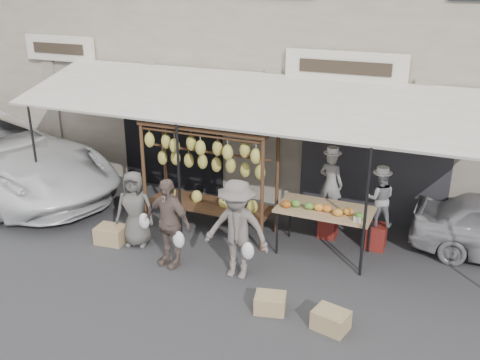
# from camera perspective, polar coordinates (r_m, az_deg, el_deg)

# --- Properties ---
(ground_plane) EXTENTS (90.00, 90.00, 0.00)m
(ground_plane) POSITION_cam_1_polar(r_m,az_deg,el_deg) (9.31, -4.33, -10.24)
(ground_plane) COLOR #2D2D30
(shophouse) EXTENTS (24.00, 6.15, 7.30)m
(shophouse) POSITION_cam_1_polar(r_m,az_deg,el_deg) (14.05, 8.09, 16.09)
(shophouse) COLOR #ADA292
(shophouse) RESTS_ON ground_plane
(awning) EXTENTS (10.00, 2.35, 2.92)m
(awning) POSITION_cam_1_polar(r_m,az_deg,el_deg) (10.26, 1.27, 8.39)
(awning) COLOR silver
(awning) RESTS_ON ground_plane
(banana_rack) EXTENTS (2.60, 0.90, 2.24)m
(banana_rack) POSITION_cam_1_polar(r_m,az_deg,el_deg) (10.22, -3.43, 2.47)
(banana_rack) COLOR #50311E
(banana_rack) RESTS_ON ground_plane
(produce_table) EXTENTS (1.70, 0.90, 1.04)m
(produce_table) POSITION_cam_1_polar(r_m,az_deg,el_deg) (9.70, 8.97, -3.23)
(produce_table) COLOR #A48A56
(produce_table) RESTS_ON ground_plane
(vendor_left) EXTENTS (0.53, 0.41, 1.29)m
(vendor_left) POSITION_cam_1_polar(r_m,az_deg,el_deg) (10.28, 9.66, -0.38)
(vendor_left) COLOR gray
(vendor_left) RESTS_ON stool_left
(vendor_right) EXTENTS (0.59, 0.50, 1.06)m
(vendor_right) POSITION_cam_1_polar(r_m,az_deg,el_deg) (10.06, 14.72, -1.91)
(vendor_right) COLOR gray
(vendor_right) RESTS_ON stool_right
(customer_left) EXTENTS (0.82, 0.66, 1.47)m
(customer_left) POSITION_cam_1_polar(r_m,az_deg,el_deg) (10.18, -11.15, -3.04)
(customer_left) COLOR #524E4A
(customer_left) RESTS_ON ground_plane
(customer_mid) EXTENTS (1.01, 0.56, 1.62)m
(customer_mid) POSITION_cam_1_polar(r_m,az_deg,el_deg) (9.37, -7.65, -4.52)
(customer_mid) COLOR #6D584F
(customer_mid) RESTS_ON ground_plane
(customer_right) EXTENTS (1.16, 0.70, 1.75)m
(customer_right) POSITION_cam_1_polar(r_m,az_deg,el_deg) (8.89, -0.33, -5.32)
(customer_right) COLOR #68605B
(customer_right) RESTS_ON ground_plane
(stool_left) EXTENTS (0.39, 0.39, 0.47)m
(stool_left) POSITION_cam_1_polar(r_m,az_deg,el_deg) (10.63, 9.37, -4.80)
(stool_left) COLOR maroon
(stool_left) RESTS_ON ground_plane
(stool_right) EXTENTS (0.41, 0.41, 0.49)m
(stool_right) POSITION_cam_1_polar(r_m,az_deg,el_deg) (10.37, 14.32, -5.85)
(stool_right) COLOR maroon
(stool_right) RESTS_ON ground_plane
(crate_near_a) EXTENTS (0.53, 0.45, 0.28)m
(crate_near_a) POSITION_cam_1_polar(r_m,az_deg,el_deg) (8.39, 3.24, -12.96)
(crate_near_a) COLOR tan
(crate_near_a) RESTS_ON ground_plane
(crate_near_b) EXTENTS (0.56, 0.47, 0.30)m
(crate_near_b) POSITION_cam_1_polar(r_m,az_deg,el_deg) (8.11, 9.66, -14.51)
(crate_near_b) COLOR tan
(crate_near_b) RESTS_ON ground_plane
(crate_far) EXTENTS (0.59, 0.47, 0.33)m
(crate_far) POSITION_cam_1_polar(r_m,az_deg,el_deg) (10.59, -13.58, -5.68)
(crate_far) COLOR tan
(crate_far) RESTS_ON ground_plane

